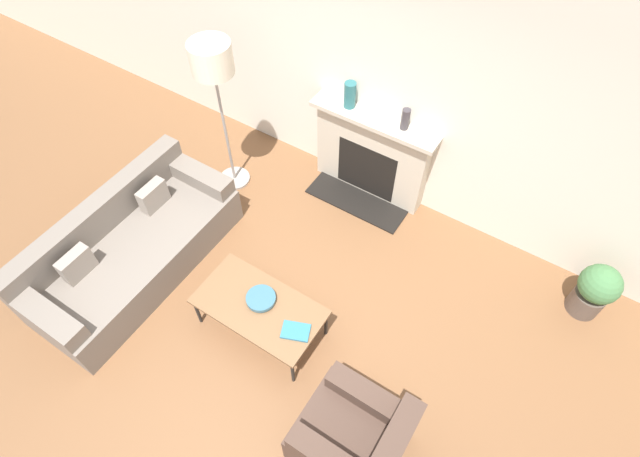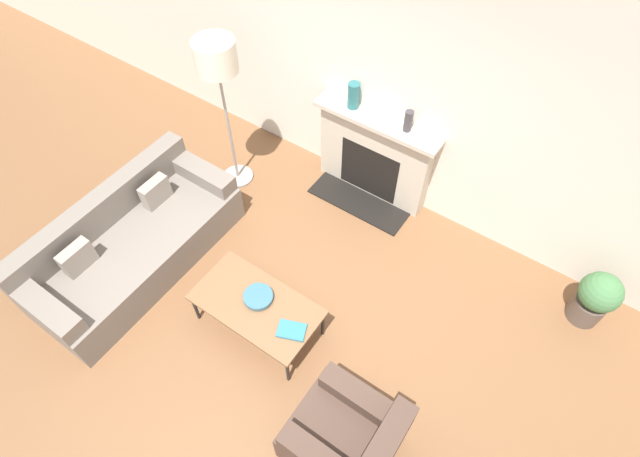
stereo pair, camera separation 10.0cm
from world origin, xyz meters
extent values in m
plane|color=brown|center=(0.00, 0.00, 0.00)|extent=(18.00, 18.00, 0.00)
cube|color=silver|center=(0.00, 2.54, 1.45)|extent=(18.00, 0.06, 2.90)
cube|color=beige|center=(-0.12, 2.41, 0.51)|extent=(1.32, 0.20, 1.03)
cube|color=black|center=(-0.12, 2.33, 0.37)|extent=(0.72, 0.04, 0.67)
cube|color=black|center=(-0.12, 2.13, 0.01)|extent=(1.18, 0.40, 0.02)
cube|color=beige|center=(-0.12, 2.38, 1.05)|extent=(1.44, 0.28, 0.05)
cube|color=slate|center=(-1.58, 0.12, 0.21)|extent=(0.95, 2.24, 0.43)
cube|color=slate|center=(-1.97, 0.12, 0.61)|extent=(0.20, 2.24, 0.36)
cube|color=slate|center=(-1.58, -0.89, 0.52)|extent=(0.87, 0.22, 0.18)
cube|color=slate|center=(-1.58, 1.13, 0.52)|extent=(0.87, 0.22, 0.18)
cube|color=gray|center=(-1.72, -0.38, 0.57)|extent=(0.12, 0.32, 0.28)
cube|color=gray|center=(-1.72, 0.63, 0.57)|extent=(0.12, 0.32, 0.28)
cube|color=#4C382D|center=(1.18, -0.25, 0.21)|extent=(0.82, 0.74, 0.41)
cube|color=#4C382D|center=(1.51, -0.25, 0.59)|extent=(0.18, 0.74, 0.36)
cube|color=#4C382D|center=(1.18, 0.04, 0.49)|extent=(0.74, 0.18, 0.16)
cube|color=brown|center=(-0.08, 0.24, 0.41)|extent=(1.19, 0.63, 0.03)
cylinder|color=black|center=(-0.64, -0.03, 0.20)|extent=(0.03, 0.03, 0.40)
cylinder|color=black|center=(0.47, -0.03, 0.20)|extent=(0.03, 0.03, 0.40)
cylinder|color=black|center=(-0.64, 0.52, 0.20)|extent=(0.03, 0.03, 0.40)
cylinder|color=black|center=(0.47, 0.52, 0.20)|extent=(0.03, 0.03, 0.40)
cylinder|color=#38667A|center=(-0.10, 0.30, 0.44)|extent=(0.10, 0.10, 0.01)
cylinder|color=#38667A|center=(-0.10, 0.30, 0.46)|extent=(0.27, 0.27, 0.04)
cube|color=teal|center=(0.35, 0.21, 0.44)|extent=(0.29, 0.25, 0.02)
cylinder|color=gray|center=(-1.55, 1.65, 0.01)|extent=(0.37, 0.37, 0.03)
cylinder|color=gray|center=(-1.55, 1.65, 0.80)|extent=(0.03, 0.03, 1.54)
cylinder|color=silver|center=(-1.55, 1.65, 1.69)|extent=(0.42, 0.42, 0.32)
cylinder|color=#28666B|center=(-0.44, 2.41, 1.22)|extent=(0.12, 0.12, 0.29)
cylinder|color=#3D383D|center=(0.20, 2.41, 1.19)|extent=(0.09, 0.09, 0.23)
cylinder|color=brown|center=(2.48, 2.14, 0.14)|extent=(0.31, 0.31, 0.28)
sphere|color=#477A47|center=(2.48, 2.14, 0.45)|extent=(0.39, 0.39, 0.39)
camera|label=1|loc=(1.58, -1.31, 4.47)|focal=28.00mm
camera|label=2|loc=(1.66, -1.26, 4.47)|focal=28.00mm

